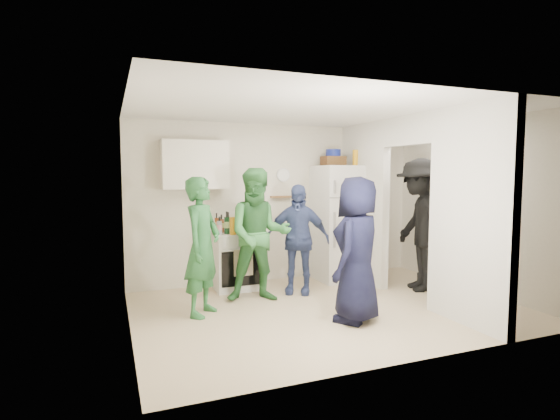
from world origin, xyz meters
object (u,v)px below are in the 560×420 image
at_px(person_nook, 420,225).
at_px(blue_bowl, 333,153).
at_px(stove, 237,260).
at_px(person_green_center, 259,235).
at_px(person_navy, 357,249).
at_px(person_green_left, 202,246).
at_px(yellow_cup_stack_top, 355,158).
at_px(person_denim, 297,239).
at_px(fridge, 340,223).
at_px(wicker_basket, 333,161).

bearing_deg(person_nook, blue_bowl, -122.36).
distance_m(stove, person_nook, 2.76).
height_order(person_green_center, person_navy, person_green_center).
bearing_deg(person_green_left, person_nook, -52.94).
height_order(yellow_cup_stack_top, person_green_center, yellow_cup_stack_top).
bearing_deg(yellow_cup_stack_top, person_nook, -58.71).
bearing_deg(person_denim, person_green_center, -134.19).
relative_size(stove, person_green_center, 0.47).
xyz_separation_m(fridge, person_green_center, (-1.61, -0.68, -0.03)).
relative_size(yellow_cup_stack_top, person_denim, 0.16).
xyz_separation_m(stove, person_green_left, (-0.72, -1.01, 0.42)).
xyz_separation_m(yellow_cup_stack_top, person_nook, (0.55, -0.91, -1.00)).
bearing_deg(person_navy, blue_bowl, -148.60).
bearing_deg(stove, blue_bowl, 0.71).
xyz_separation_m(wicker_basket, person_denim, (-0.88, -0.57, -1.14)).
height_order(person_green_left, person_navy, person_navy).
relative_size(person_denim, person_navy, 0.93).
xyz_separation_m(person_navy, person_nook, (1.59, 0.86, 0.13)).
bearing_deg(person_denim, yellow_cup_stack_top, 51.04).
relative_size(person_green_left, person_navy, 1.00).
distance_m(blue_bowl, person_green_left, 2.83).
bearing_deg(stove, person_green_left, -125.41).
bearing_deg(wicker_basket, stove, -179.29).
distance_m(stove, wicker_basket, 2.21).
height_order(fridge, person_green_left, fridge).
bearing_deg(stove, person_green_center, -81.28).
height_order(fridge, wicker_basket, wicker_basket).
bearing_deg(person_denim, stove, 175.41).
distance_m(yellow_cup_stack_top, person_nook, 1.46).
bearing_deg(stove, wicker_basket, 0.71).
relative_size(person_green_center, person_denim, 1.14).
distance_m(stove, yellow_cup_stack_top, 2.48).
distance_m(wicker_basket, person_denim, 1.54).
relative_size(wicker_basket, person_green_left, 0.21).
distance_m(stove, person_green_left, 1.31).
xyz_separation_m(wicker_basket, yellow_cup_stack_top, (0.32, -0.15, 0.05)).
height_order(blue_bowl, person_green_left, blue_bowl).
relative_size(fridge, person_navy, 1.09).
distance_m(person_green_left, person_nook, 3.21).
bearing_deg(blue_bowl, stove, -179.29).
xyz_separation_m(wicker_basket, person_green_center, (-1.51, -0.73, -1.02)).
distance_m(blue_bowl, person_denim, 1.64).
distance_m(blue_bowl, person_green_center, 2.04).
bearing_deg(fridge, person_green_left, -158.06).
height_order(yellow_cup_stack_top, person_navy, yellow_cup_stack_top).
bearing_deg(person_green_left, wicker_basket, -28.63).
xyz_separation_m(stove, person_nook, (2.49, -1.04, 0.55)).
bearing_deg(person_navy, person_nook, 170.20).
relative_size(person_green_left, person_nook, 0.87).
relative_size(stove, fridge, 0.46).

